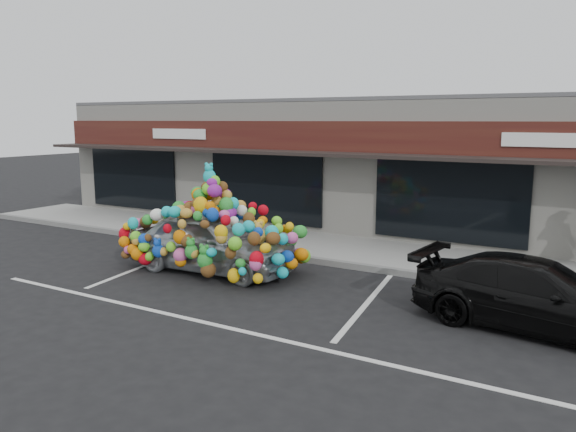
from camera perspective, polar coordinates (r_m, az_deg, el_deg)
The scene contains 9 objects.
ground at distance 12.63m, azimuth -4.25°, elevation -7.04°, with size 90.00×90.00×0.00m, color black.
shop_building at distance 19.68m, azimuth 9.83°, elevation 5.31°, with size 24.00×7.20×4.31m.
sidewalk at distance 15.95m, azimuth 3.94°, elevation -3.19°, with size 26.00×3.00×0.15m, color #9B9B95.
kerb at distance 14.65m, azimuth 1.32°, elevation -4.34°, with size 26.00×0.18×0.16m, color slate.
parking_stripe_left at distance 14.76m, azimuth -14.12°, elevation -4.82°, with size 0.12×4.40×0.01m, color silver.
parking_stripe_mid at distance 11.52m, azimuth 8.01°, elevation -8.77°, with size 0.12×4.40×0.01m, color silver.
lane_line at distance 9.77m, azimuth -2.21°, elevation -12.14°, with size 14.00×0.12×0.01m, color silver.
toy_car at distance 13.69m, azimuth -7.83°, elevation -1.91°, with size 3.08×4.62×2.64m.
black_sedan at distance 10.81m, azimuth 23.90°, elevation -7.36°, with size 4.27×1.73×1.24m, color black.
Camera 1 is at (6.90, -9.92, 3.65)m, focal length 35.00 mm.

